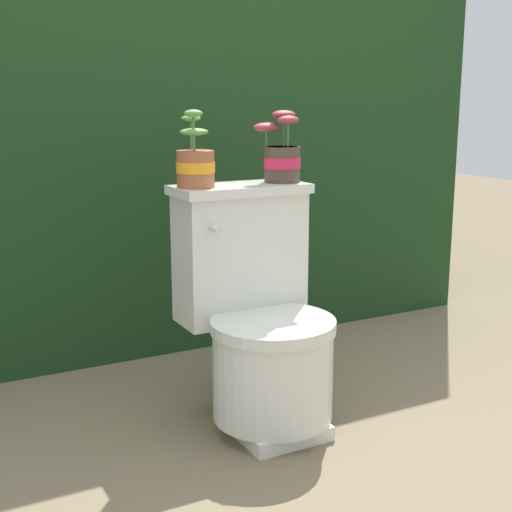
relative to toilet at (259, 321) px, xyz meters
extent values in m
plane|color=#75664C|center=(0.03, -0.06, -0.33)|extent=(12.00, 12.00, 0.00)
cube|color=#193819|center=(0.03, 1.11, 0.51)|extent=(2.85, 0.82, 1.68)
cube|color=silver|center=(0.00, -0.09, -0.31)|extent=(0.26, 0.31, 0.05)
cylinder|color=silver|center=(0.00, -0.09, -0.15)|extent=(0.37, 0.37, 0.28)
cylinder|color=silver|center=(0.00, -0.09, 0.01)|extent=(0.39, 0.39, 0.04)
cube|color=silver|center=(0.00, 0.13, 0.18)|extent=(0.41, 0.18, 0.41)
cube|color=silver|center=(0.00, 0.13, 0.40)|extent=(0.43, 0.20, 0.03)
cylinder|color=silver|center=(-0.14, 0.01, 0.31)|extent=(0.02, 0.05, 0.02)
cylinder|color=#9E5638|center=(-0.15, 0.12, 0.48)|extent=(0.12, 0.12, 0.11)
cylinder|color=orange|center=(-0.15, 0.12, 0.48)|extent=(0.12, 0.12, 0.03)
cylinder|color=#332319|center=(-0.15, 0.12, 0.53)|extent=(0.11, 0.11, 0.01)
cylinder|color=#4C753D|center=(-0.16, 0.11, 0.56)|extent=(0.01, 0.01, 0.05)
ellipsoid|color=#569342|center=(-0.16, 0.11, 0.59)|extent=(0.09, 0.06, 0.02)
cylinder|color=#4C753D|center=(-0.15, 0.16, 0.58)|extent=(0.01, 0.01, 0.09)
ellipsoid|color=#569342|center=(-0.15, 0.16, 0.63)|extent=(0.06, 0.04, 0.02)
cylinder|color=#4C753D|center=(-0.17, 0.10, 0.59)|extent=(0.01, 0.01, 0.10)
ellipsoid|color=#569342|center=(-0.17, 0.10, 0.64)|extent=(0.06, 0.04, 0.02)
cylinder|color=#47382D|center=(0.15, 0.12, 0.48)|extent=(0.12, 0.12, 0.12)
cylinder|color=#D1234C|center=(0.15, 0.12, 0.48)|extent=(0.12, 0.12, 0.03)
cylinder|color=#332319|center=(0.15, 0.12, 0.53)|extent=(0.11, 0.11, 0.01)
cylinder|color=#4C753D|center=(0.11, 0.15, 0.56)|extent=(0.01, 0.01, 0.05)
ellipsoid|color=#93333D|center=(0.11, 0.15, 0.60)|extent=(0.09, 0.06, 0.03)
cylinder|color=#4C753D|center=(0.16, 0.10, 0.57)|extent=(0.01, 0.01, 0.08)
ellipsoid|color=#93333D|center=(0.16, 0.10, 0.62)|extent=(0.07, 0.05, 0.03)
cylinder|color=#4C753D|center=(0.16, 0.13, 0.58)|extent=(0.01, 0.01, 0.09)
ellipsoid|color=#93333D|center=(0.16, 0.13, 0.64)|extent=(0.08, 0.06, 0.03)
camera|label=1|loc=(-1.02, -1.90, 0.69)|focal=50.00mm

